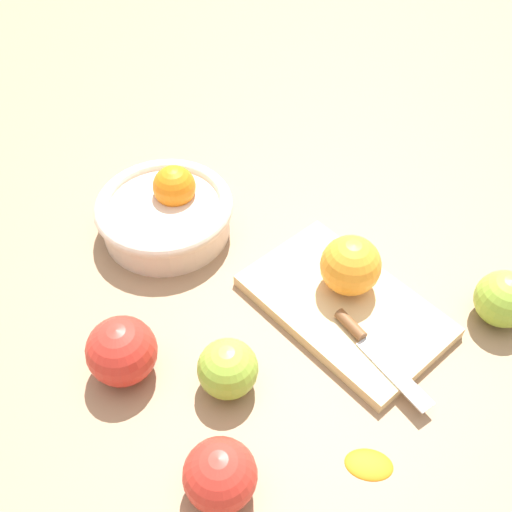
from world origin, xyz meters
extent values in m
plane|color=#997556|center=(0.00, 0.00, 0.00)|extent=(2.40, 2.40, 0.00)
cylinder|color=beige|center=(-0.19, 0.06, 0.02)|extent=(0.18, 0.18, 0.05)
torus|color=beige|center=(-0.19, 0.06, 0.05)|extent=(0.19, 0.19, 0.02)
sphere|color=orange|center=(-0.19, 0.09, 0.06)|extent=(0.06, 0.06, 0.06)
cube|color=#DBB77F|center=(0.09, 0.08, 0.01)|extent=(0.28, 0.21, 0.02)
sphere|color=orange|center=(0.08, 0.11, 0.06)|extent=(0.08, 0.08, 0.08)
cube|color=silver|center=(0.19, 0.03, 0.02)|extent=(0.11, 0.06, 0.00)
cylinder|color=brown|center=(0.11, 0.05, 0.02)|extent=(0.05, 0.03, 0.01)
sphere|color=#8EB738|center=(0.25, 0.19, 0.04)|extent=(0.07, 0.07, 0.07)
sphere|color=#8EB738|center=(0.03, -0.09, 0.03)|extent=(0.07, 0.07, 0.07)
sphere|color=red|center=(-0.08, -0.14, 0.04)|extent=(0.08, 0.08, 0.08)
sphere|color=red|center=(0.10, -0.19, 0.04)|extent=(0.07, 0.07, 0.07)
ellipsoid|color=orange|center=(0.21, -0.08, 0.00)|extent=(0.06, 0.06, 0.01)
camera|label=1|loc=(0.27, -0.37, 0.63)|focal=43.05mm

